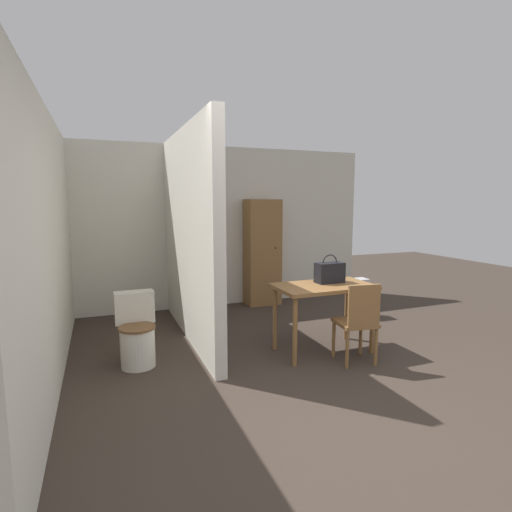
% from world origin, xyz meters
% --- Properties ---
extents(ground_plane, '(16.00, 16.00, 0.00)m').
position_xyz_m(ground_plane, '(0.00, 0.00, 0.00)').
color(ground_plane, '#382D26').
extents(wall_back, '(5.16, 0.12, 2.50)m').
position_xyz_m(wall_back, '(0.00, 3.84, 1.25)').
color(wall_back, beige).
rests_on(wall_back, ground_plane).
extents(wall_left, '(0.12, 4.78, 2.50)m').
position_xyz_m(wall_left, '(-2.14, 1.89, 1.25)').
color(wall_left, beige).
rests_on(wall_left, ground_plane).
extents(partition_wall, '(0.12, 2.67, 2.50)m').
position_xyz_m(partition_wall, '(-0.70, 2.44, 1.25)').
color(partition_wall, beige).
rests_on(partition_wall, ground_plane).
extents(dining_table, '(1.07, 0.61, 0.75)m').
position_xyz_m(dining_table, '(0.56, 1.41, 0.65)').
color(dining_table, brown).
rests_on(dining_table, ground_plane).
extents(wooden_chair, '(0.42, 0.42, 0.85)m').
position_xyz_m(wooden_chair, '(0.72, 0.98, 0.46)').
color(wooden_chair, brown).
rests_on(wooden_chair, ground_plane).
extents(toilet, '(0.40, 0.51, 0.72)m').
position_xyz_m(toilet, '(-1.39, 1.81, 0.32)').
color(toilet, silver).
rests_on(toilet, ground_plane).
extents(handbag, '(0.31, 0.16, 0.32)m').
position_xyz_m(handbag, '(0.68, 1.49, 0.87)').
color(handbag, black).
rests_on(handbag, dining_table).
extents(wooden_cabinet, '(0.54, 0.38, 1.69)m').
position_xyz_m(wooden_cabinet, '(0.73, 3.58, 0.84)').
color(wooden_cabinet, brown).
rests_on(wooden_cabinet, ground_plane).
extents(space_heater, '(0.27, 0.19, 0.55)m').
position_xyz_m(space_heater, '(1.76, 2.43, 0.27)').
color(space_heater, '#BCBCC1').
rests_on(space_heater, ground_plane).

